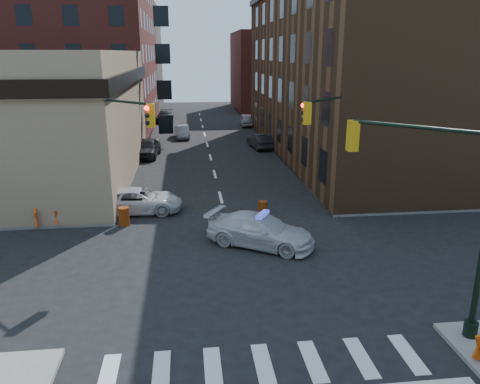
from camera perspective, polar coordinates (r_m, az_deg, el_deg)
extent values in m
plane|color=black|center=(20.58, -0.24, -8.93)|extent=(140.00, 140.00, 0.00)
cube|color=gray|center=(57.67, 19.38, 6.94)|extent=(34.00, 54.50, 0.15)
cube|color=maroon|center=(60.79, -23.55, 18.30)|extent=(25.00, 25.00, 24.00)
cube|color=#4A311D|center=(43.66, 13.97, 13.71)|extent=(14.00, 34.00, 14.00)
cube|color=brown|center=(81.65, -17.07, 15.35)|extent=(20.00, 18.00, 16.00)
cube|color=maroon|center=(78.16, 5.42, 14.48)|extent=(16.00, 16.00, 12.00)
cylinder|color=black|center=(17.26, 26.29, -14.71)|extent=(0.44, 0.44, 0.50)
cylinder|color=black|center=(15.69, 21.20, 7.34)|extent=(3.27, 3.27, 0.12)
cube|color=#BF8C0C|center=(16.57, 13.59, 6.68)|extent=(0.35, 0.35, 1.05)
sphere|color=#FF0C05|center=(16.71, 14.00, 7.95)|extent=(0.22, 0.22, 0.22)
sphere|color=black|center=(16.76, 13.92, 6.84)|extent=(0.22, 0.22, 0.22)
sphere|color=black|center=(16.82, 13.84, 5.73)|extent=(0.22, 0.22, 0.22)
cylinder|color=black|center=(25.64, -17.24, 5.26)|extent=(0.20, 0.20, 8.00)
cylinder|color=black|center=(26.59, -16.55, -2.68)|extent=(0.44, 0.44, 0.50)
cylinder|color=black|center=(23.47, -14.57, 10.67)|extent=(3.27, 3.27, 0.12)
cube|color=#BF8C0C|center=(21.79, -10.82, 9.15)|extent=(0.35, 0.35, 1.05)
sphere|color=#FF0C05|center=(21.61, -11.32, 10.00)|extent=(0.22, 0.22, 0.22)
sphere|color=black|center=(21.65, -11.27, 9.13)|extent=(0.22, 0.22, 0.22)
sphere|color=black|center=(21.69, -11.22, 8.27)|extent=(0.22, 0.22, 0.22)
cylinder|color=black|center=(26.70, 12.94, 6.02)|extent=(0.20, 0.20, 8.00)
cylinder|color=black|center=(27.61, 12.44, -1.65)|extent=(0.44, 0.44, 0.50)
cylinder|color=black|center=(24.37, 10.96, 11.09)|extent=(3.27, 3.27, 0.12)
cube|color=#BF8C0C|center=(22.46, 8.17, 9.49)|extent=(0.35, 0.35, 1.05)
sphere|color=#FF0C05|center=(22.53, 7.72, 10.43)|extent=(0.22, 0.22, 0.22)
sphere|color=black|center=(22.57, 7.69, 9.60)|extent=(0.22, 0.22, 0.22)
sphere|color=black|center=(22.61, 7.66, 8.77)|extent=(0.22, 0.22, 0.22)
cylinder|color=black|center=(46.06, 5.50, 7.30)|extent=(0.24, 0.24, 2.60)
sphere|color=brown|center=(45.77, 5.57, 9.83)|extent=(3.00, 3.00, 3.00)
cylinder|color=black|center=(53.82, 3.72, 8.69)|extent=(0.24, 0.24, 2.60)
sphere|color=brown|center=(53.58, 3.77, 10.86)|extent=(3.00, 3.00, 3.00)
imported|color=silver|center=(22.33, 2.51, -4.71)|extent=(5.57, 4.48, 1.51)
imported|color=silver|center=(27.54, -12.33, -1.02)|extent=(5.15, 2.54, 1.41)
imported|color=black|center=(42.17, -11.22, 5.31)|extent=(2.36, 4.94, 1.63)
imported|color=gray|center=(51.16, -7.08, 7.29)|extent=(1.75, 4.16, 1.34)
imported|color=black|center=(63.57, -9.19, 9.07)|extent=(2.48, 5.08, 1.42)
imported|color=black|center=(45.22, 2.44, 6.24)|extent=(2.10, 4.54, 1.44)
imported|color=#9C9EA4|center=(59.05, 0.82, 8.64)|extent=(1.70, 3.86, 1.29)
imported|color=black|center=(26.48, -20.53, -1.62)|extent=(0.80, 0.72, 1.83)
imported|color=black|center=(28.68, -23.66, -0.80)|extent=(0.93, 0.81, 1.65)
imported|color=#202731|center=(30.77, -23.26, 0.67)|extent=(1.24, 0.87, 1.96)
cylinder|color=red|center=(26.18, 2.77, -2.12)|extent=(0.69, 0.69, 0.94)
cylinder|color=#EF5C0B|center=(25.70, -13.96, -2.91)|extent=(0.58, 0.58, 0.99)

